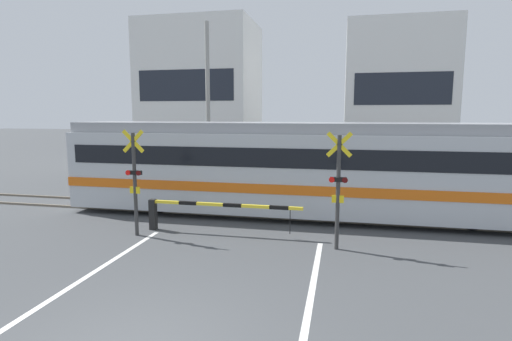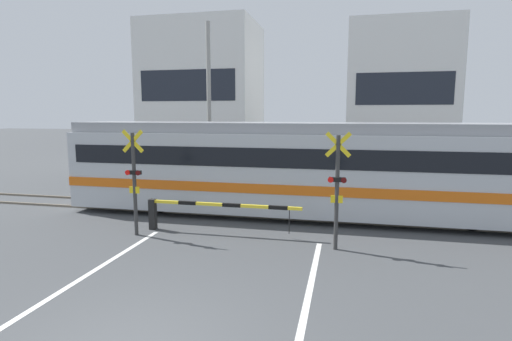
{
  "view_description": "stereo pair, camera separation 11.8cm",
  "coord_description": "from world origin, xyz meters",
  "px_view_note": "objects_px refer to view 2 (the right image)",
  "views": [
    {
      "loc": [
        3.03,
        -4.96,
        3.63
      ],
      "look_at": [
        0.0,
        9.02,
        1.6
      ],
      "focal_mm": 28.0,
      "sensor_mm": 36.0,
      "label": 1
    },
    {
      "loc": [
        3.14,
        -4.93,
        3.63
      ],
      "look_at": [
        0.0,
        9.02,
        1.6
      ],
      "focal_mm": 28.0,
      "sensor_mm": 36.0,
      "label": 2
    }
  ],
  "objects_px": {
    "crossing_barrier_near": "(196,209)",
    "crossing_barrier_far": "(301,181)",
    "crossing_signal_left": "(134,178)",
    "crossing_signal_right": "(337,186)",
    "pedestrian": "(279,166)",
    "commuter_train": "(306,167)"
  },
  "relations": [
    {
      "from": "crossing_signal_left",
      "to": "pedestrian",
      "type": "distance_m",
      "value": 10.53
    },
    {
      "from": "crossing_signal_left",
      "to": "crossing_signal_right",
      "type": "bearing_deg",
      "value": 0.0
    },
    {
      "from": "crossing_signal_right",
      "to": "crossing_signal_left",
      "type": "bearing_deg",
      "value": 180.0
    },
    {
      "from": "crossing_barrier_far",
      "to": "pedestrian",
      "type": "bearing_deg",
      "value": 112.71
    },
    {
      "from": "crossing_signal_left",
      "to": "crossing_signal_right",
      "type": "relative_size",
      "value": 1.0
    },
    {
      "from": "commuter_train",
      "to": "crossing_signal_left",
      "type": "distance_m",
      "value": 5.87
    },
    {
      "from": "commuter_train",
      "to": "pedestrian",
      "type": "distance_m",
      "value": 7.07
    },
    {
      "from": "crossing_signal_left",
      "to": "commuter_train",
      "type": "bearing_deg",
      "value": 35.94
    },
    {
      "from": "commuter_train",
      "to": "crossing_barrier_near",
      "type": "height_order",
      "value": "commuter_train"
    },
    {
      "from": "pedestrian",
      "to": "crossing_barrier_far",
      "type": "bearing_deg",
      "value": -67.29
    },
    {
      "from": "crossing_barrier_near",
      "to": "crossing_signal_left",
      "type": "relative_size",
      "value": 1.52
    },
    {
      "from": "commuter_train",
      "to": "crossing_barrier_far",
      "type": "bearing_deg",
      "value": 99.62
    },
    {
      "from": "crossing_barrier_far",
      "to": "crossing_signal_right",
      "type": "xyz_separation_m",
      "value": [
        1.66,
        -6.41,
        1.02
      ]
    },
    {
      "from": "pedestrian",
      "to": "crossing_barrier_near",
      "type": "bearing_deg",
      "value": -96.15
    },
    {
      "from": "crossing_barrier_near",
      "to": "crossing_signal_left",
      "type": "distance_m",
      "value": 2.06
    },
    {
      "from": "commuter_train",
      "to": "crossing_signal_left",
      "type": "relative_size",
      "value": 5.39
    },
    {
      "from": "crossing_barrier_near",
      "to": "pedestrian",
      "type": "xyz_separation_m",
      "value": [
        1.02,
        9.47,
        0.16
      ]
    },
    {
      "from": "crossing_signal_left",
      "to": "crossing_signal_right",
      "type": "distance_m",
      "value": 5.91
    },
    {
      "from": "crossing_barrier_near",
      "to": "crossing_signal_left",
      "type": "height_order",
      "value": "crossing_signal_left"
    },
    {
      "from": "crossing_signal_right",
      "to": "pedestrian",
      "type": "height_order",
      "value": "crossing_signal_right"
    },
    {
      "from": "crossing_barrier_near",
      "to": "crossing_barrier_far",
      "type": "bearing_deg",
      "value": 65.7
    },
    {
      "from": "crossing_barrier_near",
      "to": "crossing_barrier_far",
      "type": "relative_size",
      "value": 1.0
    }
  ]
}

